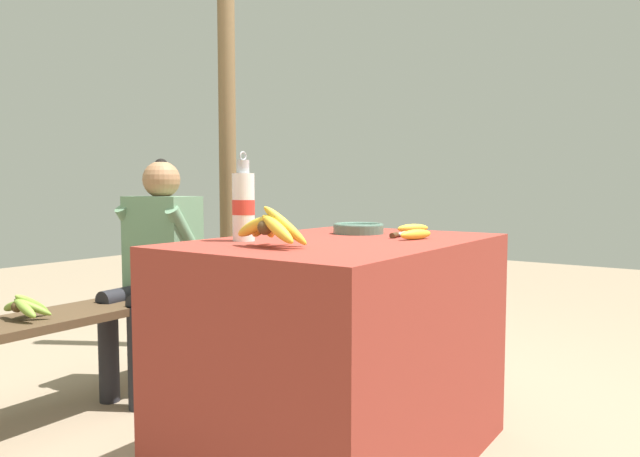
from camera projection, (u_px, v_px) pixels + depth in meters
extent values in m
cube|color=maroon|center=(342.00, 350.00, 2.02)|extent=(1.16, 0.80, 0.79)
sphere|color=#4C381E|center=(265.00, 227.00, 1.70)|extent=(0.05, 0.05, 0.05)
ellipsoid|color=gold|center=(278.00, 229.00, 1.67)|extent=(0.05, 0.14, 0.11)
ellipsoid|color=gold|center=(286.00, 226.00, 1.69)|extent=(0.09, 0.15, 0.14)
ellipsoid|color=gold|center=(285.00, 225.00, 1.73)|extent=(0.14, 0.11, 0.14)
ellipsoid|color=gold|center=(278.00, 227.00, 1.75)|extent=(0.16, 0.03, 0.11)
ellipsoid|color=gold|center=(268.00, 227.00, 1.77)|extent=(0.16, 0.12, 0.10)
ellipsoid|color=gold|center=(260.00, 228.00, 1.75)|extent=(0.11, 0.15, 0.09)
ellipsoid|color=gold|center=(253.00, 227.00, 1.74)|extent=(0.07, 0.17, 0.09)
cylinder|color=#4C6B5B|center=(358.00, 230.00, 2.25)|extent=(0.20, 0.20, 0.03)
torus|color=#4C6B5B|center=(358.00, 225.00, 2.24)|extent=(0.20, 0.20, 0.02)
cylinder|color=white|center=(243.00, 207.00, 1.93)|extent=(0.08, 0.08, 0.23)
cylinder|color=red|center=(243.00, 207.00, 1.93)|extent=(0.08, 0.08, 0.05)
cylinder|color=#ADADB2|center=(243.00, 167.00, 1.92)|extent=(0.04, 0.04, 0.05)
torus|color=#ADADB2|center=(243.00, 156.00, 1.92)|extent=(0.03, 0.01, 0.03)
ellipsoid|color=gold|center=(416.00, 234.00, 1.99)|extent=(0.16, 0.08, 0.04)
ellipsoid|color=gold|center=(413.00, 228.00, 2.29)|extent=(0.14, 0.11, 0.04)
cube|color=#BCBCC1|center=(402.00, 233.00, 2.15)|extent=(0.15, 0.05, 0.00)
cylinder|color=#472D19|center=(394.00, 235.00, 2.05)|extent=(0.06, 0.03, 0.02)
cube|color=#4C3823|center=(113.00, 307.00, 2.55)|extent=(1.53, 0.32, 0.04)
cube|color=#4C3823|center=(236.00, 331.00, 3.05)|extent=(0.06, 0.06, 0.42)
cube|color=#4C3823|center=(204.00, 324.00, 3.18)|extent=(0.06, 0.06, 0.42)
cylinder|color=#232328|center=(138.00, 358.00, 2.50)|extent=(0.09, 0.09, 0.46)
cylinder|color=#232328|center=(157.00, 300.00, 2.58)|extent=(0.31, 0.12, 0.09)
cylinder|color=#232328|center=(109.00, 352.00, 2.59)|extent=(0.09, 0.09, 0.46)
cylinder|color=#232328|center=(128.00, 296.00, 2.67)|extent=(0.31, 0.12, 0.09)
cube|color=slate|center=(163.00, 246.00, 2.73)|extent=(0.23, 0.36, 0.48)
cylinder|color=slate|center=(184.00, 232.00, 2.62)|extent=(0.21, 0.08, 0.25)
cylinder|color=slate|center=(133.00, 229.00, 2.78)|extent=(0.21, 0.08, 0.25)
sphere|color=#9E704C|center=(161.00, 180.00, 2.71)|extent=(0.18, 0.18, 0.18)
sphere|color=black|center=(161.00, 166.00, 2.70)|extent=(0.07, 0.07, 0.07)
sphere|color=#4C381E|center=(17.00, 307.00, 2.20)|extent=(0.04, 0.04, 0.04)
ellipsoid|color=olive|center=(25.00, 308.00, 2.18)|extent=(0.05, 0.14, 0.09)
ellipsoid|color=olive|center=(33.00, 307.00, 2.22)|extent=(0.13, 0.12, 0.10)
ellipsoid|color=olive|center=(32.00, 304.00, 2.25)|extent=(0.15, 0.03, 0.12)
ellipsoid|color=olive|center=(25.00, 304.00, 2.26)|extent=(0.14, 0.11, 0.08)
ellipsoid|color=olive|center=(12.00, 306.00, 2.24)|extent=(0.04, 0.14, 0.07)
cylinder|color=brown|center=(227.00, 137.00, 3.40)|extent=(0.10, 0.10, 2.55)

